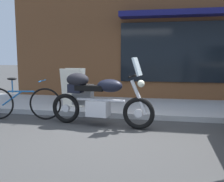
# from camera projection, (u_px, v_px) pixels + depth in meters

# --- Properties ---
(ground_plane) EXTENTS (80.00, 80.00, 0.00)m
(ground_plane) POSITION_uv_depth(u_px,v_px,m) (110.00, 135.00, 4.64)
(ground_plane) COLOR #363636
(touring_motorcycle) EXTENTS (2.21, 0.84, 1.39)m
(touring_motorcycle) POSITION_uv_depth(u_px,v_px,m) (95.00, 96.00, 5.23)
(touring_motorcycle) COLOR black
(touring_motorcycle) RESTS_ON ground_plane
(parked_bicycle) EXTENTS (1.78, 0.48, 0.95)m
(parked_bicycle) POSITION_uv_depth(u_px,v_px,m) (21.00, 102.00, 5.74)
(parked_bicycle) COLOR black
(parked_bicycle) RESTS_ON ground_plane
(sandwich_board_sign) EXTENTS (0.55, 0.42, 0.99)m
(sandwich_board_sign) POSITION_uv_depth(u_px,v_px,m) (73.00, 87.00, 6.63)
(sandwich_board_sign) COLOR silver
(sandwich_board_sign) RESTS_ON sidewalk_curb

